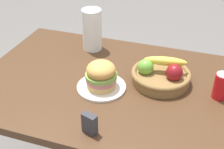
{
  "coord_description": "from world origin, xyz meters",
  "views": [
    {
      "loc": [
        0.36,
        -1.16,
        1.6
      ],
      "look_at": [
        -0.03,
        -0.02,
        0.81
      ],
      "focal_mm": 48.46,
      "sensor_mm": 36.0,
      "label": 1
    }
  ],
  "objects_px": {
    "plate": "(101,87)",
    "paper_towel_roll": "(92,30)",
    "soda_can": "(221,86)",
    "napkin_holder": "(90,124)",
    "sandwich": "(101,75)",
    "fruit_basket": "(161,75)"
  },
  "relations": [
    {
      "from": "plate",
      "to": "paper_towel_roll",
      "type": "xyz_separation_m",
      "value": [
        -0.19,
        0.36,
        0.11
      ]
    },
    {
      "from": "soda_can",
      "to": "napkin_holder",
      "type": "xyz_separation_m",
      "value": [
        -0.47,
        -0.4,
        -0.02
      ]
    },
    {
      "from": "soda_can",
      "to": "napkin_holder",
      "type": "relative_size",
      "value": 1.4
    },
    {
      "from": "plate",
      "to": "napkin_holder",
      "type": "height_order",
      "value": "napkin_holder"
    },
    {
      "from": "plate",
      "to": "sandwich",
      "type": "bearing_deg",
      "value": 90.0
    },
    {
      "from": "sandwich",
      "to": "napkin_holder",
      "type": "distance_m",
      "value": 0.3
    },
    {
      "from": "sandwich",
      "to": "fruit_basket",
      "type": "relative_size",
      "value": 0.52
    },
    {
      "from": "napkin_holder",
      "to": "fruit_basket",
      "type": "bearing_deg",
      "value": 82.94
    },
    {
      "from": "soda_can",
      "to": "sandwich",
      "type": "bearing_deg",
      "value": -168.91
    },
    {
      "from": "paper_towel_roll",
      "to": "fruit_basket",
      "type": "bearing_deg",
      "value": -26.15
    },
    {
      "from": "soda_can",
      "to": "napkin_holder",
      "type": "distance_m",
      "value": 0.62
    },
    {
      "from": "plate",
      "to": "soda_can",
      "type": "distance_m",
      "value": 0.55
    },
    {
      "from": "paper_towel_roll",
      "to": "napkin_holder",
      "type": "relative_size",
      "value": 2.67
    },
    {
      "from": "soda_can",
      "to": "paper_towel_roll",
      "type": "bearing_deg",
      "value": 160.63
    },
    {
      "from": "sandwich",
      "to": "napkin_holder",
      "type": "xyz_separation_m",
      "value": [
        0.06,
        -0.3,
        -0.03
      ]
    },
    {
      "from": "fruit_basket",
      "to": "plate",
      "type": "bearing_deg",
      "value": -151.41
    },
    {
      "from": "napkin_holder",
      "to": "plate",
      "type": "bearing_deg",
      "value": 118.9
    },
    {
      "from": "sandwich",
      "to": "paper_towel_roll",
      "type": "bearing_deg",
      "value": 117.49
    },
    {
      "from": "soda_can",
      "to": "napkin_holder",
      "type": "bearing_deg",
      "value": -139.86
    },
    {
      "from": "soda_can",
      "to": "fruit_basket",
      "type": "relative_size",
      "value": 0.43
    },
    {
      "from": "soda_can",
      "to": "fruit_basket",
      "type": "distance_m",
      "value": 0.28
    },
    {
      "from": "soda_can",
      "to": "paper_towel_roll",
      "type": "distance_m",
      "value": 0.77
    }
  ]
}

